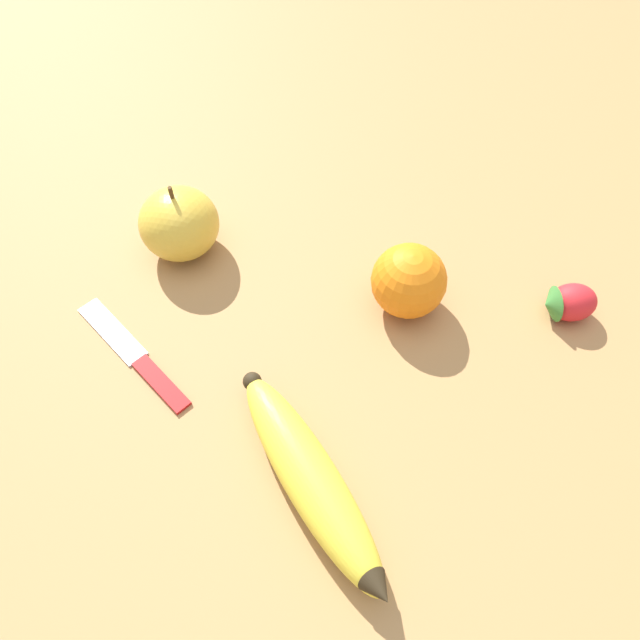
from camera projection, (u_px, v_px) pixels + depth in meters
name	position (u px, v px, depth m)	size (l,w,h in m)	color
ground_plane	(303.00, 351.00, 0.60)	(3.00, 3.00, 0.00)	#A87A47
banana	(311.00, 479.00, 0.51)	(0.23, 0.07, 0.04)	yellow
orange	(409.00, 281.00, 0.60)	(0.07, 0.07, 0.07)	orange
strawberry	(569.00, 303.00, 0.61)	(0.05, 0.06, 0.04)	red
apple	(179.00, 224.00, 0.65)	(0.08, 0.08, 0.09)	gold
paring_knife	(136.00, 357.00, 0.59)	(0.16, 0.07, 0.01)	silver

